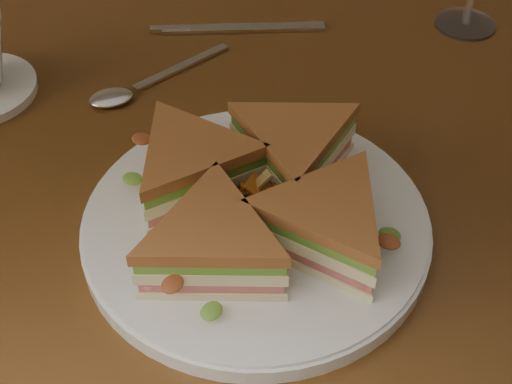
% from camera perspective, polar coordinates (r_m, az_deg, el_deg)
% --- Properties ---
extents(table, '(1.20, 0.80, 0.75)m').
position_cam_1_polar(table, '(0.80, 1.24, -1.50)').
color(table, '#3D220E').
rests_on(table, ground).
extents(plate, '(0.31, 0.31, 0.02)m').
position_cam_1_polar(plate, '(0.63, 0.00, -2.70)').
color(plate, white).
rests_on(plate, table).
extents(sandwich_wedges, '(0.30, 0.30, 0.06)m').
position_cam_1_polar(sandwich_wedges, '(0.61, 0.00, -0.34)').
color(sandwich_wedges, '#FFF0BC').
rests_on(sandwich_wedges, plate).
extents(crisps_mound, '(0.09, 0.09, 0.05)m').
position_cam_1_polar(crisps_mound, '(0.61, 0.00, -0.60)').
color(crisps_mound, '#BE5E18').
rests_on(crisps_mound, plate).
extents(spoon, '(0.17, 0.08, 0.01)m').
position_cam_1_polar(spoon, '(0.80, -10.13, 8.01)').
color(spoon, silver).
rests_on(spoon, table).
extents(knife, '(0.21, 0.08, 0.00)m').
position_cam_1_polar(knife, '(0.90, -1.93, 12.92)').
color(knife, silver).
rests_on(knife, table).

